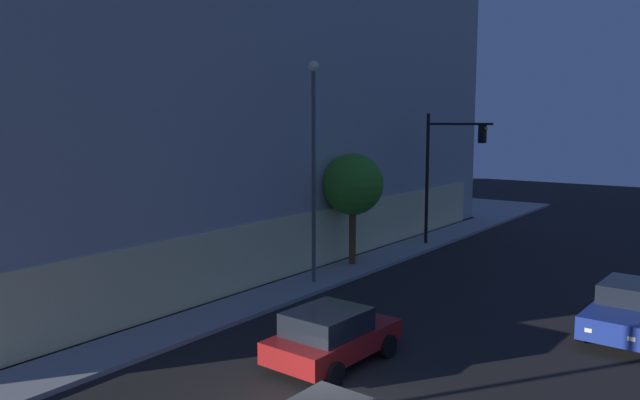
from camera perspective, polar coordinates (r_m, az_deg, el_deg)
modern_building at (r=38.90m, az=-18.56°, el=10.54°), size 34.64×31.50×18.37m
traffic_light_far_corner at (r=32.59m, az=11.61°, el=3.66°), size 0.45×3.70×6.96m
street_lamp_sidewalk at (r=24.47m, az=-0.60°, el=4.95°), size 0.44×0.44×8.90m
sidewalk_tree at (r=27.87m, az=3.08°, el=1.42°), size 2.80×2.80×5.09m
car_red at (r=17.26m, az=1.09°, el=-12.50°), size 4.11×2.33×1.57m
car_blue at (r=21.71m, az=26.93°, el=-9.07°), size 4.80×2.28×1.63m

